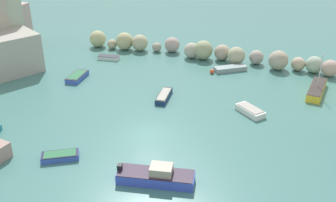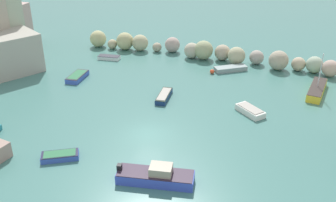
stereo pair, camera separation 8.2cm
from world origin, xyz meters
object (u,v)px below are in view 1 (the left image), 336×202
object	(u,v)px
moored_boat_7	(60,156)
moored_boat_9	(156,176)
moored_boat_2	(250,111)
moored_boat_5	(109,58)
moored_boat_1	(77,77)
moored_boat_0	(317,90)
moored_boat_6	(164,96)
channel_buoy	(212,72)
moored_boat_8	(230,69)

from	to	relation	value
moored_boat_7	moored_boat_9	xyz separation A→B (m)	(8.96, -0.05, 0.27)
moored_boat_2	moored_boat_5	xyz separation A→B (m)	(-21.60, 9.26, -0.07)
moored_boat_1	moored_boat_9	size ratio (longest dim) A/B	0.60
moored_boat_2	moored_boat_9	world-z (taller)	moored_boat_9
moored_boat_7	moored_boat_0	bearing A→B (deg)	15.54
moored_boat_5	moored_boat_6	world-z (taller)	moored_boat_6
moored_boat_2	channel_buoy	bearing A→B (deg)	-16.26
moored_boat_1	moored_boat_5	distance (m)	7.68
moored_boat_6	moored_boat_7	distance (m)	14.76
moored_boat_1	moored_boat_6	distance (m)	12.30
moored_boat_7	moored_boat_8	bearing A→B (deg)	38.05
moored_boat_8	moored_boat_1	bearing A→B (deg)	-8.16
channel_buoy	moored_boat_8	size ratio (longest dim) A/B	0.14
moored_boat_1	moored_boat_9	world-z (taller)	moored_boat_9
moored_boat_7	moored_boat_1	bearing A→B (deg)	86.13
channel_buoy	moored_boat_9	distance (m)	23.25
moored_boat_0	moored_boat_8	bearing A→B (deg)	-100.64
moored_boat_5	channel_buoy	bearing A→B (deg)	-8.08
moored_boat_2	moored_boat_5	size ratio (longest dim) A/B	1.08
channel_buoy	moored_boat_1	world-z (taller)	moored_boat_1
moored_boat_5	moored_boat_9	distance (m)	28.58
moored_boat_1	moored_boat_5	world-z (taller)	moored_boat_1
moored_boat_0	moored_boat_5	world-z (taller)	moored_boat_0
moored_boat_0	moored_boat_5	distance (m)	28.04
channel_buoy	moored_boat_6	distance (m)	9.56
moored_boat_8	moored_boat_6	bearing A→B (deg)	27.52
moored_boat_5	moored_boat_7	size ratio (longest dim) A/B	0.94
moored_boat_9	moored_boat_1	bearing A→B (deg)	126.20
moored_boat_1	moored_boat_7	bearing A→B (deg)	-158.92
channel_buoy	moored_boat_5	bearing A→B (deg)	179.75
channel_buoy	moored_boat_1	bearing A→B (deg)	-153.81
moored_boat_0	moored_boat_7	bearing A→B (deg)	-36.78
moored_boat_7	moored_boat_9	size ratio (longest dim) A/B	0.54
moored_boat_6	moored_boat_7	bearing A→B (deg)	156.52
moored_boat_6	moored_boat_9	distance (m)	14.98
moored_boat_6	moored_boat_7	world-z (taller)	moored_boat_6
moored_boat_8	moored_boat_5	bearing A→B (deg)	-30.61
channel_buoy	moored_boat_0	bearing A→B (deg)	-6.76
moored_boat_9	moored_boat_8	bearing A→B (deg)	77.58
channel_buoy	moored_boat_5	world-z (taller)	channel_buoy
channel_buoy	moored_boat_7	distance (m)	24.31
moored_boat_1	moored_boat_5	size ratio (longest dim) A/B	1.18
moored_boat_7	moored_boat_2	bearing A→B (deg)	13.81
moored_boat_1	moored_boat_2	size ratio (longest dim) A/B	1.10
moored_boat_5	moored_boat_9	xyz separation A→B (m)	(16.60, -23.26, 0.30)
moored_boat_1	moored_boat_5	xyz separation A→B (m)	(0.38, 7.67, -0.07)
channel_buoy	moored_boat_6	bearing A→B (deg)	-109.85
moored_boat_7	moored_boat_9	distance (m)	8.96
channel_buoy	moored_boat_9	xyz separation A→B (m)	(1.52, -23.20, 0.27)
moored_boat_2	moored_boat_5	distance (m)	23.50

